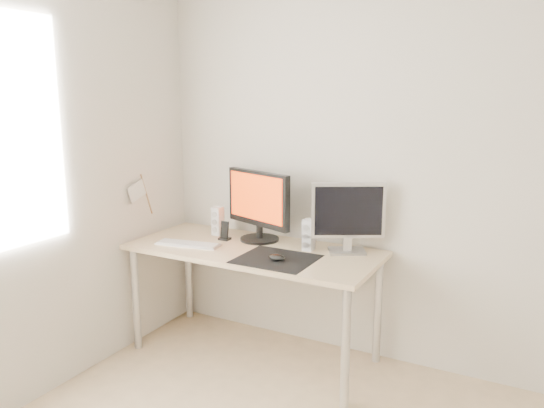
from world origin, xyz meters
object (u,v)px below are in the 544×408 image
(speaker_right, at_px, (309,235))
(keyboard, at_px, (188,244))
(speaker_left, at_px, (218,221))
(main_monitor, at_px, (258,203))
(mouse, at_px, (277,257))
(phone_dock, at_px, (225,234))
(second_monitor, at_px, (348,214))
(desk, at_px, (253,260))

(speaker_right, xyz_separation_m, keyboard, (-0.73, -0.27, -0.09))
(speaker_right, bearing_deg, speaker_left, 176.88)
(main_monitor, bearing_deg, mouse, -46.90)
(main_monitor, relative_size, keyboard, 1.23)
(speaker_right, bearing_deg, main_monitor, 173.34)
(keyboard, distance_m, phone_dock, 0.26)
(second_monitor, height_order, phone_dock, second_monitor)
(desk, bearing_deg, phone_dock, 163.91)
(speaker_right, height_order, keyboard, speaker_right)
(mouse, relative_size, keyboard, 0.24)
(second_monitor, bearing_deg, phone_dock, -171.86)
(speaker_left, bearing_deg, main_monitor, 1.16)
(keyboard, bearing_deg, speaker_right, 19.99)
(desk, distance_m, keyboard, 0.44)
(speaker_right, relative_size, phone_dock, 1.53)
(mouse, xyz_separation_m, second_monitor, (0.30, 0.36, 0.22))
(keyboard, xyz_separation_m, phone_dock, (0.14, 0.22, 0.03))
(speaker_left, relative_size, keyboard, 0.45)
(mouse, bearing_deg, main_monitor, 133.10)
(second_monitor, xyz_separation_m, speaker_right, (-0.23, -0.07, -0.14))
(mouse, xyz_separation_m, speaker_left, (-0.64, 0.33, 0.08))
(second_monitor, bearing_deg, keyboard, -160.75)
(mouse, distance_m, main_monitor, 0.52)
(speaker_left, distance_m, phone_dock, 0.15)
(desk, bearing_deg, speaker_right, 20.80)
(main_monitor, bearing_deg, speaker_right, -6.66)
(phone_dock, bearing_deg, desk, -16.09)
(speaker_left, relative_size, phone_dock, 1.53)
(main_monitor, relative_size, speaker_right, 2.72)
(mouse, bearing_deg, phone_dock, 155.02)
(speaker_right, distance_m, phone_dock, 0.60)
(main_monitor, distance_m, second_monitor, 0.61)
(mouse, relative_size, speaker_right, 0.54)
(speaker_left, bearing_deg, desk, -23.38)
(speaker_left, relative_size, speaker_right, 1.00)
(desk, height_order, speaker_right, speaker_right)
(mouse, distance_m, speaker_right, 0.31)
(speaker_left, height_order, keyboard, speaker_left)
(speaker_right, bearing_deg, desk, -159.20)
(desk, distance_m, speaker_left, 0.45)
(keyboard, bearing_deg, mouse, -2.13)
(desk, xyz_separation_m, second_monitor, (0.56, 0.19, 0.32))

